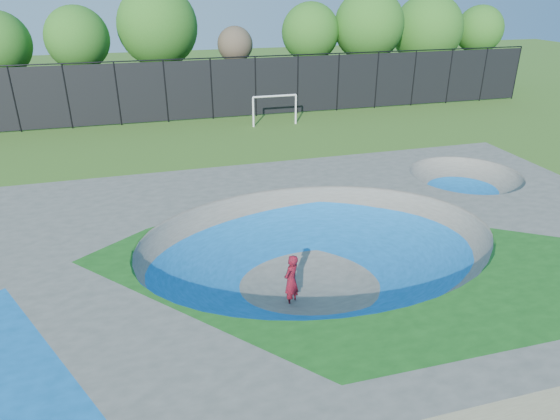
{
  "coord_description": "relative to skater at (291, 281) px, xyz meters",
  "views": [
    {
      "loc": [
        -4.71,
        -12.47,
        8.42
      ],
      "look_at": [
        -0.35,
        3.0,
        1.1
      ],
      "focal_mm": 32.0,
      "sensor_mm": 36.0,
      "label": 1
    }
  ],
  "objects": [
    {
      "name": "soccer_goal",
      "position": [
        4.77,
        19.32,
        0.55
      ],
      "size": [
        2.96,
        0.12,
        1.95
      ],
      "color": "white",
      "rests_on": "ground"
    },
    {
      "name": "skater",
      "position": [
        0.0,
        0.0,
        0.0
      ],
      "size": [
        0.69,
        0.67,
        1.6
      ],
      "primitive_type": "imported",
      "rotation": [
        0.0,
        0.0,
        3.85
      ],
      "color": "red",
      "rests_on": "ground"
    },
    {
      "name": "treeline",
      "position": [
        -0.07,
        27.21,
        4.36
      ],
      "size": [
        53.55,
        7.32,
        8.47
      ],
      "color": "#4E3A27",
      "rests_on": "ground"
    },
    {
      "name": "skate_deck",
      "position": [
        1.17,
        1.07,
        -0.05
      ],
      "size": [
        22.0,
        14.0,
        1.5
      ],
      "primitive_type": "cube",
      "color": "gray",
      "rests_on": "ground"
    },
    {
      "name": "ground",
      "position": [
        1.17,
        1.07,
        -0.8
      ],
      "size": [
        120.0,
        120.0,
        0.0
      ],
      "primitive_type": "plane",
      "color": "#37621B",
      "rests_on": "ground"
    },
    {
      "name": "fence",
      "position": [
        1.17,
        22.07,
        1.3
      ],
      "size": [
        48.09,
        0.09,
        4.04
      ],
      "color": "black",
      "rests_on": "ground"
    },
    {
      "name": "skateboard",
      "position": [
        0.0,
        0.0,
        -0.77
      ],
      "size": [
        0.72,
        0.69,
        0.05
      ],
      "primitive_type": "cube",
      "rotation": [
        0.0,
        0.0,
        0.75
      ],
      "color": "black",
      "rests_on": "ground"
    }
  ]
}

